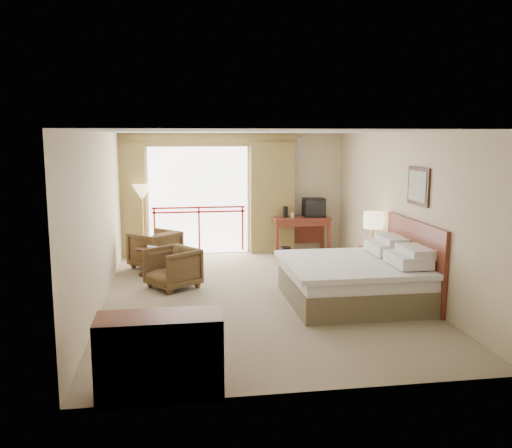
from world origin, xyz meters
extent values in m
plane|color=#85765C|center=(0.00, 0.00, 0.00)|extent=(7.00, 7.00, 0.00)
plane|color=white|center=(0.00, 0.00, 2.70)|extent=(7.00, 7.00, 0.00)
plane|color=beige|center=(0.00, 3.50, 1.35)|extent=(5.00, 0.00, 5.00)
plane|color=beige|center=(0.00, -3.50, 1.35)|extent=(5.00, 0.00, 5.00)
plane|color=beige|center=(-2.50, 0.00, 1.35)|extent=(0.00, 7.00, 7.00)
plane|color=beige|center=(2.50, 0.00, 1.35)|extent=(0.00, 7.00, 7.00)
plane|color=white|center=(-0.80, 3.48, 1.20)|extent=(2.40, 0.00, 2.40)
cube|color=#A8150E|center=(-0.80, 3.46, 0.95)|extent=(2.09, 0.03, 0.04)
cube|color=#A8150E|center=(-0.80, 3.46, 1.05)|extent=(2.09, 0.03, 0.04)
cube|color=#A8150E|center=(-1.79, 3.46, 0.55)|extent=(0.04, 0.03, 1.00)
cube|color=#A8150E|center=(-0.80, 3.46, 0.55)|extent=(0.04, 0.03, 1.00)
cube|color=#A8150E|center=(0.19, 3.46, 0.55)|extent=(0.04, 0.03, 1.00)
cube|color=olive|center=(-2.45, 3.35, 1.25)|extent=(1.00, 0.26, 2.50)
cube|color=olive|center=(0.85, 3.35, 1.25)|extent=(1.00, 0.26, 2.50)
cube|color=olive|center=(-0.80, 3.38, 2.55)|extent=(4.40, 0.22, 0.28)
cube|color=silver|center=(1.30, 3.47, 2.35)|extent=(0.50, 0.04, 0.50)
cube|color=brown|center=(1.45, -0.60, 0.20)|extent=(2.05, 2.00, 0.40)
cube|color=silver|center=(1.45, -0.60, 0.50)|extent=(2.01, 1.96, 0.22)
cube|color=silver|center=(1.40, -0.60, 0.63)|extent=(2.09, 2.06, 0.08)
cube|color=silver|center=(2.15, -1.05, 0.78)|extent=(0.50, 0.75, 0.18)
cube|color=silver|center=(2.15, -0.15, 0.78)|extent=(0.50, 0.75, 0.18)
cube|color=silver|center=(2.28, -1.05, 0.90)|extent=(0.40, 0.70, 0.14)
cube|color=silver|center=(2.28, -0.15, 0.90)|extent=(0.40, 0.70, 0.14)
cube|color=#5A1E14|center=(2.46, -0.60, 0.65)|extent=(0.06, 2.10, 1.30)
cube|color=black|center=(2.48, -0.60, 1.85)|extent=(0.03, 0.72, 0.60)
cube|color=silver|center=(2.46, -0.60, 1.85)|extent=(0.01, 0.60, 0.48)
cube|color=#5A1E14|center=(2.26, 0.68, 0.30)|extent=(0.44, 0.52, 0.60)
cylinder|color=tan|center=(2.26, 0.73, 0.64)|extent=(0.15, 0.15, 0.04)
cylinder|color=tan|center=(2.26, 0.73, 0.83)|extent=(0.03, 0.03, 0.38)
cylinder|color=#FFE5B2|center=(2.26, 0.73, 1.11)|extent=(0.36, 0.36, 0.30)
cube|color=black|center=(2.21, 0.53, 0.64)|extent=(0.23, 0.21, 0.08)
cube|color=#5A1E14|center=(1.46, 3.10, 0.81)|extent=(1.28, 0.62, 0.05)
cube|color=#5A1E14|center=(0.87, 2.83, 0.40)|extent=(0.06, 0.06, 0.79)
cube|color=#5A1E14|center=(2.05, 2.83, 0.40)|extent=(0.06, 0.06, 0.79)
cube|color=#5A1E14|center=(0.87, 3.37, 0.40)|extent=(0.06, 0.06, 0.79)
cube|color=#5A1E14|center=(2.05, 3.37, 0.40)|extent=(0.06, 0.06, 0.79)
cube|color=#5A1E14|center=(1.46, 3.37, 0.48)|extent=(1.18, 0.03, 0.59)
cube|color=#5A1E14|center=(1.46, 2.82, 0.73)|extent=(1.18, 0.03, 0.13)
cube|color=black|center=(1.76, 3.10, 1.05)|extent=(0.47, 0.36, 0.43)
cube|color=black|center=(1.76, 2.92, 1.05)|extent=(0.43, 0.02, 0.34)
cylinder|color=black|center=(1.11, 3.10, 0.96)|extent=(0.12, 0.12, 0.25)
cylinder|color=white|center=(1.26, 3.05, 0.89)|extent=(0.08, 0.08, 0.11)
cylinder|color=black|center=(1.02, 2.56, 0.14)|extent=(0.28, 0.28, 0.27)
imported|color=#432F19|center=(-1.75, 2.21, 0.00)|extent=(1.17, 1.16, 0.76)
imported|color=#432F19|center=(-1.40, 0.67, 0.00)|extent=(1.08, 1.08, 0.71)
cylinder|color=black|center=(-1.87, 1.62, 0.53)|extent=(0.50, 0.50, 0.04)
cylinder|color=black|center=(-1.87, 1.62, 0.27)|extent=(0.06, 0.06, 0.50)
cylinder|color=black|center=(-1.87, 1.62, 0.02)|extent=(0.36, 0.36, 0.03)
imported|color=white|center=(-1.87, 1.62, 0.55)|extent=(0.22, 0.26, 0.02)
cylinder|color=tan|center=(-2.02, 3.13, 0.01)|extent=(0.26, 0.26, 0.03)
cylinder|color=tan|center=(-2.02, 3.13, 0.70)|extent=(0.03, 0.03, 1.40)
cone|color=#FFE5B2|center=(-2.02, 3.13, 1.45)|extent=(0.41, 0.41, 0.33)
cube|color=#5A1E14|center=(-1.53, -3.33, 0.42)|extent=(1.27, 0.53, 0.84)
cube|color=black|center=(-1.53, -3.59, 0.42)|extent=(1.16, 0.02, 0.74)
camera|label=1|loc=(-1.36, -8.64, 2.63)|focal=38.00mm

